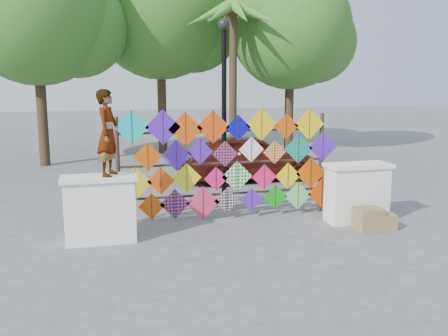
{
  "coord_description": "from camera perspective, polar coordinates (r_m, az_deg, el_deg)",
  "views": [
    {
      "loc": [
        -2.73,
        -9.64,
        3.09
      ],
      "look_at": [
        -0.07,
        0.6,
        1.17
      ],
      "focal_mm": 40.0,
      "sensor_mm": 36.0,
      "label": 1
    }
  ],
  "objects": [
    {
      "name": "tree_east",
      "position": [
        20.8,
        7.86,
        15.4
      ],
      "size": [
        5.4,
        4.8,
        7.42
      ],
      "color": "#45311D",
      "rests_on": "ground"
    },
    {
      "name": "palm_tree",
      "position": [
        18.42,
        1.06,
        16.06
      ],
      "size": [
        3.62,
        3.62,
        5.83
      ],
      "color": "#45311D",
      "rests_on": "ground"
    },
    {
      "name": "sedan",
      "position": [
        15.19,
        2.75,
        1.25
      ],
      "size": [
        4.29,
        2.0,
        1.42
      ],
      "primitive_type": "imported",
      "rotation": [
        0.0,
        0.0,
        1.65
      ],
      "color": "#51150D",
      "rests_on": "ground"
    },
    {
      "name": "parapet_left",
      "position": [
        9.75,
        -13.97,
        -4.53
      ],
      "size": [
        1.4,
        0.65,
        1.28
      ],
      "color": "white",
      "rests_on": "ground"
    },
    {
      "name": "tree_west",
      "position": [
        18.89,
        -20.43,
        16.61
      ],
      "size": [
        5.85,
        5.2,
        8.01
      ],
      "color": "#45311D",
      "rests_on": "ground"
    },
    {
      "name": "tree_mid",
      "position": [
        21.04,
        -7.05,
        17.52
      ],
      "size": [
        6.3,
        5.6,
        8.61
      ],
      "color": "#45311D",
      "rests_on": "ground"
    },
    {
      "name": "lamppost",
      "position": [
        12.04,
        0.01,
        8.37
      ],
      "size": [
        0.28,
        0.28,
        4.46
      ],
      "color": "black",
      "rests_on": "ground"
    },
    {
      "name": "vendor_woman",
      "position": [
        9.5,
        -13.12,
        3.93
      ],
      "size": [
        0.57,
        0.69,
        1.61
      ],
      "primitive_type": "imported",
      "rotation": [
        0.0,
        0.0,
        1.19
      ],
      "color": "#99999E",
      "rests_on": "parapet_left"
    },
    {
      "name": "kite_rack",
      "position": [
        10.91,
        0.59,
        0.51
      ],
      "size": [
        4.99,
        0.24,
        2.45
      ],
      "color": "#30231B",
      "rests_on": "ground"
    },
    {
      "name": "ground",
      "position": [
        10.49,
        1.18,
        -6.86
      ],
      "size": [
        80.0,
        80.0,
        0.0
      ],
      "primitive_type": "plane",
      "color": "gray",
      "rests_on": "ground"
    },
    {
      "name": "cardboard_box_near",
      "position": [
        10.72,
        16.15,
        -5.62
      ],
      "size": [
        0.52,
        0.46,
        0.46
      ],
      "primitive_type": "cube",
      "color": "olive",
      "rests_on": "ground"
    },
    {
      "name": "parapet_right",
      "position": [
        11.16,
        14.96,
        -2.71
      ],
      "size": [
        1.4,
        0.65,
        1.28
      ],
      "color": "white",
      "rests_on": "ground"
    },
    {
      "name": "cardboard_box_far",
      "position": [
        10.87,
        17.86,
        -5.84
      ],
      "size": [
        0.4,
        0.36,
        0.33
      ],
      "primitive_type": "cube",
      "color": "olive",
      "rests_on": "ground"
    }
  ]
}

